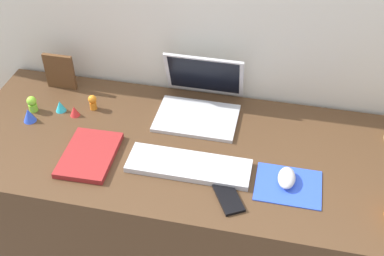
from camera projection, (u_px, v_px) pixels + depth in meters
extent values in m
cube|color=silver|center=(214.00, 84.00, 1.95)|extent=(2.88, 0.05, 1.52)
cube|color=#4C331E|center=(195.00, 217.00, 1.93)|extent=(1.68, 0.66, 0.74)
cube|color=silver|center=(197.00, 118.00, 1.81)|extent=(0.30, 0.21, 0.01)
cube|color=silver|center=(204.00, 75.00, 1.84)|extent=(0.30, 0.07, 0.19)
cube|color=black|center=(204.00, 75.00, 1.84)|extent=(0.27, 0.06, 0.17)
cube|color=silver|center=(188.00, 166.00, 1.61)|extent=(0.41, 0.13, 0.02)
cube|color=blue|center=(288.00, 185.00, 1.55)|extent=(0.21, 0.17, 0.00)
ellipsoid|color=silver|center=(287.00, 178.00, 1.55)|extent=(0.06, 0.10, 0.03)
cube|color=black|center=(228.00, 198.00, 1.51)|extent=(0.12, 0.14, 0.01)
cube|color=maroon|center=(89.00, 155.00, 1.65)|extent=(0.18, 0.25, 0.02)
cube|color=brown|center=(60.00, 72.00, 1.92)|extent=(0.12, 0.02, 0.15)
cylinder|color=#8CDB33|center=(33.00, 107.00, 1.84)|extent=(0.03, 0.03, 0.03)
sphere|color=#8CDB33|center=(31.00, 101.00, 1.82)|extent=(0.04, 0.04, 0.04)
cylinder|color=orange|center=(93.00, 105.00, 1.85)|extent=(0.03, 0.03, 0.03)
sphere|color=orange|center=(92.00, 99.00, 1.83)|extent=(0.03, 0.03, 0.03)
cone|color=blue|center=(29.00, 115.00, 1.79)|extent=(0.05, 0.05, 0.05)
cone|color=red|center=(74.00, 111.00, 1.82)|extent=(0.04, 0.04, 0.04)
cone|color=#28B7CC|center=(60.00, 106.00, 1.84)|extent=(0.04, 0.04, 0.04)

